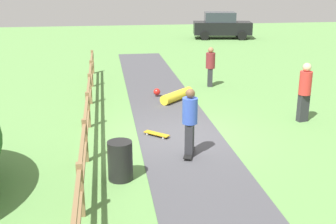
{
  "coord_description": "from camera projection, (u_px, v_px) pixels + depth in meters",
  "views": [
    {
      "loc": [
        -2.05,
        -11.26,
        4.37
      ],
      "look_at": [
        -0.46,
        -0.7,
        1.0
      ],
      "focal_mm": 45.83,
      "sensor_mm": 36.0,
      "label": 1
    }
  ],
  "objects": [
    {
      "name": "ground_plane",
      "position": [
        180.0,
        137.0,
        12.22
      ],
      "size": [
        60.0,
        60.0,
        0.0
      ],
      "primitive_type": "plane",
      "color": "#60934C"
    },
    {
      "name": "asphalt_path",
      "position": [
        180.0,
        137.0,
        12.22
      ],
      "size": [
        2.4,
        28.0,
        0.02
      ],
      "primitive_type": "cube",
      "color": "#47474C",
      "rests_on": "ground_plane"
    },
    {
      "name": "wooden_fence",
      "position": [
        87.0,
        119.0,
        11.65
      ],
      "size": [
        0.12,
        18.12,
        1.1
      ],
      "color": "olive",
      "rests_on": "ground_plane"
    },
    {
      "name": "trash_bin",
      "position": [
        120.0,
        161.0,
        9.57
      ],
      "size": [
        0.56,
        0.56,
        0.9
      ],
      "primitive_type": "cylinder",
      "color": "black",
      "rests_on": "ground_plane"
    },
    {
      "name": "skater_riding",
      "position": [
        190.0,
        119.0,
        10.65
      ],
      "size": [
        0.49,
        0.82,
        1.75
      ],
      "color": "black",
      "rests_on": "asphalt_path"
    },
    {
      "name": "skater_fallen",
      "position": [
        175.0,
        95.0,
        15.8
      ],
      "size": [
        1.49,
        1.49,
        0.36
      ],
      "color": "yellow",
      "rests_on": "asphalt_path"
    },
    {
      "name": "skateboard_loose",
      "position": [
        157.0,
        134.0,
        12.24
      ],
      "size": [
        0.72,
        0.69,
        0.08
      ],
      "color": "#BF8C19",
      "rests_on": "asphalt_path"
    },
    {
      "name": "bystander_red",
      "position": [
        305.0,
        89.0,
        13.29
      ],
      "size": [
        0.45,
        0.45,
        1.87
      ],
      "color": "#2D2D33",
      "rests_on": "ground_plane"
    },
    {
      "name": "bystander_maroon",
      "position": [
        210.0,
        65.0,
        17.68
      ],
      "size": [
        0.45,
        0.45,
        1.63
      ],
      "color": "#2D2D33",
      "rests_on": "ground_plane"
    },
    {
      "name": "parked_car_black",
      "position": [
        222.0,
        25.0,
        31.57
      ],
      "size": [
        4.41,
        2.49,
        1.92
      ],
      "color": "black",
      "rests_on": "ground_plane"
    }
  ]
}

